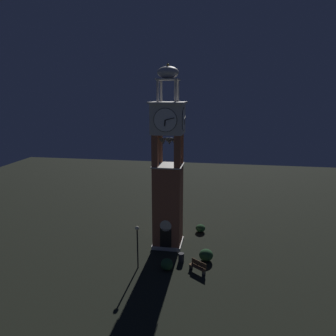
{
  "coord_description": "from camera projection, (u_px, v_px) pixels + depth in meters",
  "views": [
    {
      "loc": [
        5.11,
        -29.81,
        14.79
      ],
      "look_at": [
        0.0,
        0.0,
        7.87
      ],
      "focal_mm": 34.99,
      "sensor_mm": 36.0,
      "label": 1
    }
  ],
  "objects": [
    {
      "name": "ground",
      "position": [
        168.0,
        244.0,
        32.78
      ],
      "size": [
        80.0,
        80.0,
        0.0
      ],
      "primitive_type": "plane",
      "color": "black"
    },
    {
      "name": "lamp_post",
      "position": [
        137.0,
        239.0,
        27.82
      ],
      "size": [
        0.36,
        0.36,
        3.86
      ],
      "color": "black",
      "rests_on": "ground"
    },
    {
      "name": "clock_tower",
      "position": [
        168.0,
        175.0,
        31.17
      ],
      "size": [
        3.23,
        3.23,
        17.39
      ],
      "color": "#93543D",
      "rests_on": "ground"
    },
    {
      "name": "shrub_left_of_tower",
      "position": [
        167.0,
        264.0,
        27.96
      ],
      "size": [
        1.03,
        1.03,
        1.03
      ],
      "primitive_type": "ellipsoid",
      "color": "#234C28",
      "rests_on": "ground"
    },
    {
      "name": "trash_bin",
      "position": [
        181.0,
        257.0,
        29.37
      ],
      "size": [
        0.52,
        0.52,
        0.8
      ],
      "primitive_type": "cylinder",
      "color": "#2D2D33",
      "rests_on": "ground"
    },
    {
      "name": "shrub_behind_bench",
      "position": [
        200.0,
        228.0,
        35.75
      ],
      "size": [
        1.05,
        1.05,
        0.8
      ],
      "primitive_type": "ellipsoid",
      "color": "#234C28",
      "rests_on": "ground"
    },
    {
      "name": "shrub_near_entry",
      "position": [
        206.0,
        255.0,
        29.54
      ],
      "size": [
        1.26,
        1.26,
        1.06
      ],
      "primitive_type": "ellipsoid",
      "color": "#234C28",
      "rests_on": "ground"
    },
    {
      "name": "park_bench",
      "position": [
        198.0,
        266.0,
        27.69
      ],
      "size": [
        1.54,
        1.31,
        0.95
      ],
      "color": "brown",
      "rests_on": "ground"
    }
  ]
}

